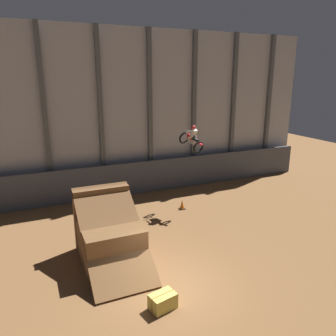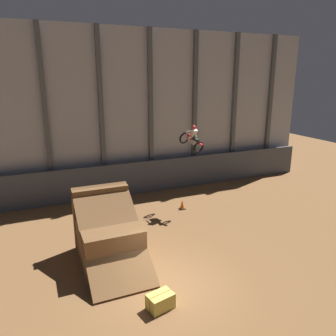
{
  "view_description": "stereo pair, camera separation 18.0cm",
  "coord_description": "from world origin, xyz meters",
  "px_view_note": "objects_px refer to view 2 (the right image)",
  "views": [
    {
      "loc": [
        -4.55,
        -9.9,
        7.82
      ],
      "look_at": [
        2.63,
        6.42,
        2.83
      ],
      "focal_mm": 35.0,
      "sensor_mm": 36.0,
      "label": 1
    },
    {
      "loc": [
        -4.39,
        -9.97,
        7.82
      ],
      "look_at": [
        2.63,
        6.42,
        2.83
      ],
      "focal_mm": 35.0,
      "sensor_mm": 36.0,
      "label": 2
    }
  ],
  "objects_px": {
    "traffic_cone_near_ramp": "(182,205)",
    "hay_bale_trackside": "(160,301)",
    "dirt_ramp": "(108,235)",
    "rider_bike_solo": "(192,139)"
  },
  "relations": [
    {
      "from": "hay_bale_trackside",
      "to": "traffic_cone_near_ramp",
      "type": "bearing_deg",
      "value": 59.57
    },
    {
      "from": "dirt_ramp",
      "to": "rider_bike_solo",
      "type": "bearing_deg",
      "value": 31.93
    },
    {
      "from": "dirt_ramp",
      "to": "hay_bale_trackside",
      "type": "distance_m",
      "value": 4.27
    },
    {
      "from": "traffic_cone_near_ramp",
      "to": "hay_bale_trackside",
      "type": "relative_size",
      "value": 0.57
    },
    {
      "from": "dirt_ramp",
      "to": "traffic_cone_near_ramp",
      "type": "height_order",
      "value": "dirt_ramp"
    },
    {
      "from": "rider_bike_solo",
      "to": "traffic_cone_near_ramp",
      "type": "height_order",
      "value": "rider_bike_solo"
    },
    {
      "from": "hay_bale_trackside",
      "to": "rider_bike_solo",
      "type": "bearing_deg",
      "value": 56.58
    },
    {
      "from": "traffic_cone_near_ramp",
      "to": "hay_bale_trackside",
      "type": "distance_m",
      "value": 8.99
    },
    {
      "from": "dirt_ramp",
      "to": "traffic_cone_near_ramp",
      "type": "xyz_separation_m",
      "value": [
        5.42,
        3.65,
        -0.79
      ]
    },
    {
      "from": "rider_bike_solo",
      "to": "dirt_ramp",
      "type": "bearing_deg",
      "value": -159.21
    }
  ]
}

